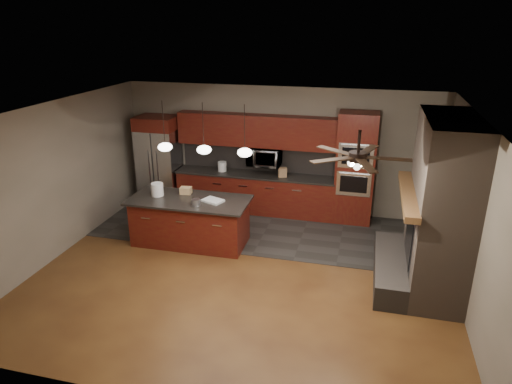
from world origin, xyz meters
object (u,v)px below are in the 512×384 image
(oven_tower, at_px, (355,169))
(paint_tray, at_px, (213,201))
(white_bucket, at_px, (157,189))
(counter_bucket, at_px, (222,166))
(paint_can, at_px, (196,202))
(cardboard_box, at_px, (186,190))
(kitchen_island, at_px, (190,221))
(counter_box, at_px, (283,172))
(microwave, at_px, (264,156))
(refrigerator, at_px, (160,161))

(oven_tower, relative_size, paint_tray, 6.32)
(white_bucket, height_order, counter_bucket, white_bucket)
(paint_can, relative_size, paint_tray, 0.44)
(cardboard_box, relative_size, counter_bucket, 0.98)
(kitchen_island, height_order, counter_bucket, counter_bucket)
(paint_can, relative_size, counter_bucket, 0.75)
(paint_tray, distance_m, counter_box, 2.06)
(microwave, xyz_separation_m, paint_tray, (-0.54, -1.91, -0.36))
(kitchen_island, height_order, paint_can, paint_can)
(microwave, relative_size, refrigerator, 0.35)
(paint_tray, bearing_deg, microwave, 95.20)
(oven_tower, relative_size, microwave, 3.25)
(microwave, relative_size, cardboard_box, 3.42)
(counter_box, bearing_deg, oven_tower, -16.14)
(white_bucket, xyz_separation_m, paint_can, (0.90, -0.28, -0.07))
(counter_bucket, bearing_deg, paint_can, -85.14)
(white_bucket, height_order, paint_can, white_bucket)
(oven_tower, xyz_separation_m, microwave, (-1.98, 0.06, 0.11))
(refrigerator, height_order, cardboard_box, refrigerator)
(cardboard_box, bearing_deg, kitchen_island, -62.64)
(microwave, bearing_deg, counter_box, -12.98)
(microwave, xyz_separation_m, counter_box, (0.43, -0.10, -0.30))
(paint_tray, bearing_deg, counter_box, 82.70)
(microwave, height_order, refrigerator, refrigerator)
(refrigerator, bearing_deg, counter_box, 0.62)
(counter_bucket, relative_size, counter_box, 1.09)
(paint_can, bearing_deg, refrigerator, 129.69)
(cardboard_box, bearing_deg, counter_bucket, 76.63)
(counter_bucket, bearing_deg, oven_tower, -0.14)
(refrigerator, xyz_separation_m, paint_can, (1.68, -2.02, -0.07))
(counter_bucket, bearing_deg, microwave, 2.96)
(white_bucket, distance_m, counter_box, 2.77)
(white_bucket, xyz_separation_m, cardboard_box, (0.50, 0.23, -0.06))
(oven_tower, distance_m, white_bucket, 4.09)
(oven_tower, xyz_separation_m, cardboard_box, (-3.17, -1.59, -0.20))
(counter_bucket, height_order, counter_box, counter_bucket)
(oven_tower, relative_size, counter_bucket, 10.91)
(kitchen_island, relative_size, paint_can, 14.06)
(oven_tower, bearing_deg, microwave, 178.34)
(oven_tower, bearing_deg, paint_can, -142.88)
(microwave, distance_m, paint_tray, 2.02)
(paint_can, bearing_deg, oven_tower, 37.12)
(kitchen_island, relative_size, counter_bucket, 10.61)
(refrigerator, bearing_deg, counter_bucket, 3.11)
(oven_tower, distance_m, microwave, 1.98)
(oven_tower, bearing_deg, counter_bucket, 179.86)
(microwave, bearing_deg, oven_tower, -1.66)
(kitchen_island, bearing_deg, counter_bucket, 87.56)
(paint_can, bearing_deg, kitchen_island, 134.34)
(oven_tower, bearing_deg, paint_tray, -143.71)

